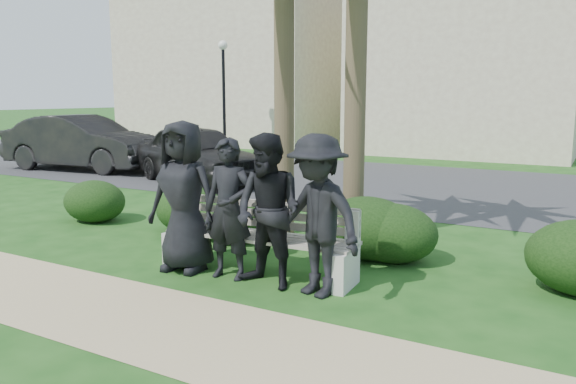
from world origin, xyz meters
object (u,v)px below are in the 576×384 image
Objects in this scene: man_a at (184,196)px; man_b at (229,209)px; street_lamp at (224,77)px; park_bench at (259,243)px; man_d at (317,216)px; car_b at (83,143)px; man_c at (269,211)px; car_a at (198,154)px.

man_a reaches higher than man_b.
park_bench is (9.21, -11.99, -2.55)m from street_lamp.
man_b is 1.21m from man_d.
street_lamp is 15.33m from park_bench.
street_lamp reaches higher than man_b.
man_c is at bearing -128.14° from car_b.
street_lamp reaches higher than man_a.
car_a is 4.63m from car_b.
man_d is at bearing 13.25° from man_c.
street_lamp is 2.35× the size of man_d.
man_d is 8.78m from car_a.
street_lamp reaches higher than car_a.
street_lamp is 15.75m from man_c.
car_b is at bearing 108.37° from car_a.
street_lamp is 14.97m from man_a.
car_b is at bearing 165.72° from man_d.
man_d is at bearing -6.65° from man_b.
man_d is at bearing -21.62° from park_bench.
car_b reaches higher than park_bench.
man_c is at bearing -10.79° from man_b.
car_a is (-5.83, 6.01, -0.16)m from man_c.
man_c is (1.29, -0.03, -0.06)m from man_a.
man_a is 0.69m from man_b.
man_b is 11.66m from car_b.
park_bench is 1.47× the size of man_b.
car_a is (3.74, -6.34, -2.20)m from street_lamp.
car_a is at bearing -59.43° from street_lamp.
man_a is at bearing -121.01° from car_a.
street_lamp is at bearing -15.40° from car_b.
street_lamp is 16.10m from man_d.
street_lamp is 7.68m from car_a.
park_bench is 7.87m from car_a.
man_a is 0.44× the size of car_a.
man_c is 0.99× the size of man_d.
street_lamp is 1.68× the size of park_bench.
man_b is 0.40× the size of car_a.
park_bench is 1.33× the size of man_a.
man_a is at bearing -164.58° from man_d.
man_d is at bearing -50.40° from street_lamp.
man_c is (0.60, -0.05, 0.04)m from man_b.
park_bench is 0.61m from man_b.
man_c is at bearing -47.75° from park_bench.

